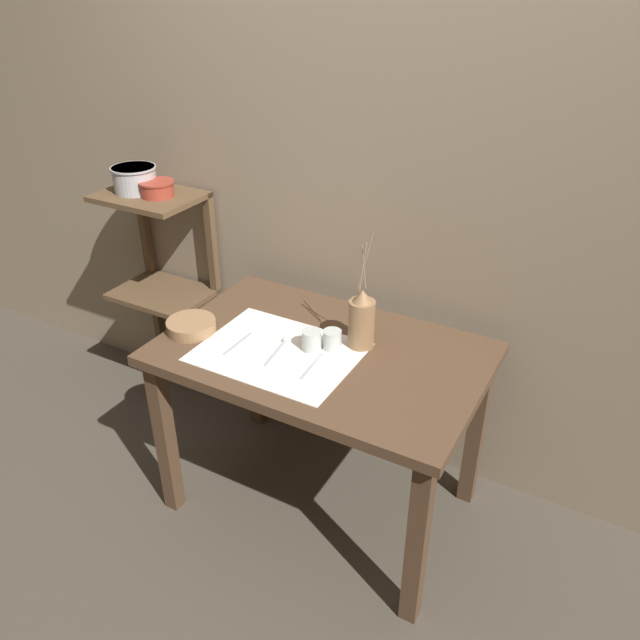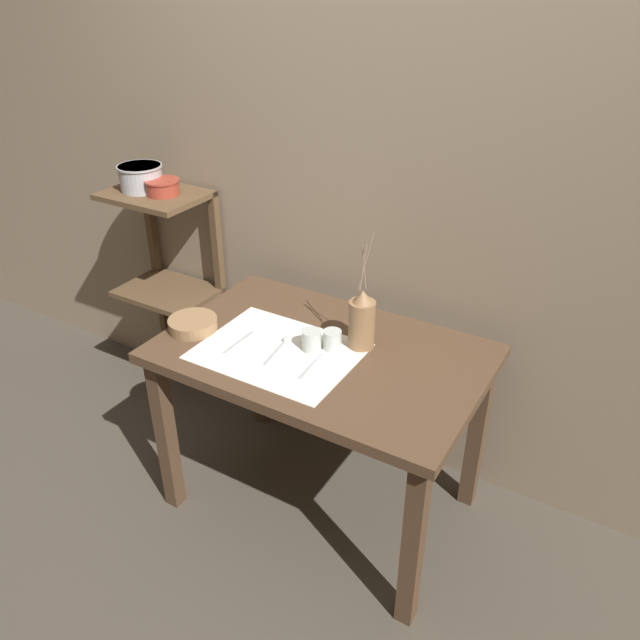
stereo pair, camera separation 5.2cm
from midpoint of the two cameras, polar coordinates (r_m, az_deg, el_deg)
ground_plane at (r=2.72m, az=-0.42°, el=-16.11°), size 12.00×12.00×0.00m
stone_wall_back at (r=2.44m, az=5.19°, el=11.74°), size 7.00×0.06×2.40m
wooden_table at (r=2.30m, az=-0.48°, el=-4.91°), size 1.16×0.75×0.75m
wooden_shelf_unit at (r=3.01m, az=-14.51°, el=5.27°), size 0.45×0.33×1.08m
linen_cloth at (r=2.23m, az=-4.46°, el=-2.92°), size 0.56×0.43×0.00m
pitcher_with_flowers at (r=2.21m, az=3.15°, el=-0.04°), size 0.09×0.09×0.43m
wooden_bowl at (r=2.39m, az=-12.30°, el=-0.53°), size 0.18×0.18×0.04m
glass_tumbler_near at (r=2.22m, az=-1.45°, el=-1.85°), size 0.07×0.07×0.07m
glass_tumbler_far at (r=2.22m, az=0.46°, el=-1.81°), size 0.07×0.07×0.07m
fork_outer at (r=2.29m, az=-8.15°, el=-2.14°), size 0.01×0.17×0.00m
spoon_outer at (r=2.26m, az=-4.20°, el=-2.31°), size 0.04×0.18×0.02m
knife_center at (r=2.15m, az=-1.44°, el=-4.22°), size 0.03×0.17×0.00m
metal_pot_large at (r=2.89m, az=-17.09°, el=12.27°), size 0.19×0.19×0.11m
metal_pot_small at (r=2.82m, az=-15.20°, el=11.58°), size 0.15×0.15×0.07m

